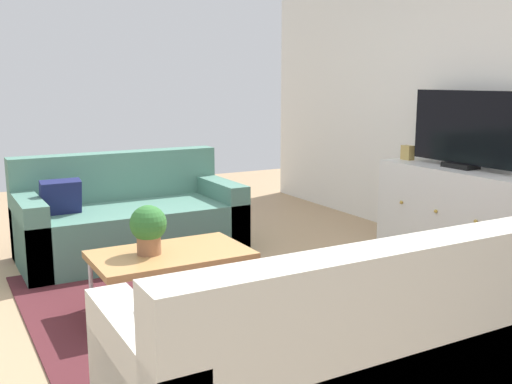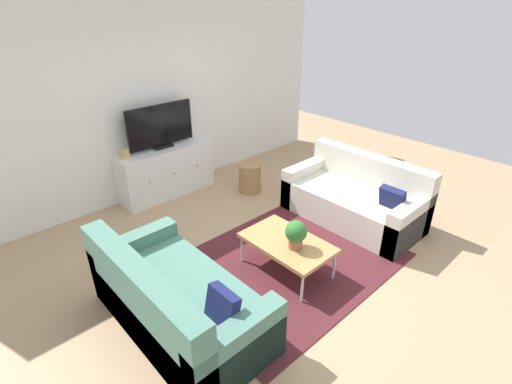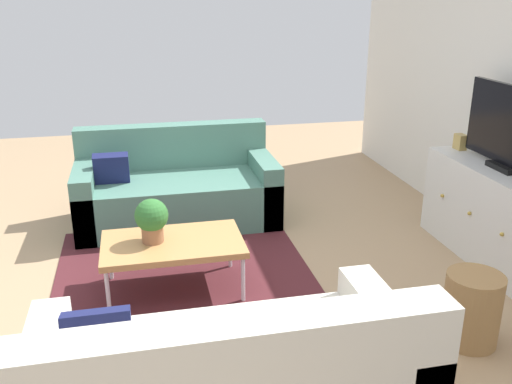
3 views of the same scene
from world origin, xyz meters
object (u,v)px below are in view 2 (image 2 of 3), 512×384
coffee_table (287,243)px  mantel_clock (125,154)px  flat_screen_tv (160,126)px  potted_plant (296,233)px  wicker_basket (250,178)px  couch_right_side (356,199)px  couch_left_side (172,304)px  tv_console (166,171)px

coffee_table → mantel_clock: bearing=102.7°
flat_screen_tv → mantel_clock: flat_screen_tv is taller
potted_plant → wicker_basket: potted_plant is taller
potted_plant → wicker_basket: bearing=60.9°
flat_screen_tv → couch_right_side: bearing=-58.3°
mantel_clock → couch_left_side: bearing=-108.5°
couch_right_side → potted_plant: bearing=-170.3°
coffee_table → potted_plant: bearing=-99.6°
couch_left_side → coffee_table: bearing=-5.5°
couch_right_side → flat_screen_tv: size_ratio=1.75×
coffee_table → mantel_clock: mantel_clock is taller
potted_plant → wicker_basket: size_ratio=0.69×
couch_left_side → mantel_clock: 2.56m
potted_plant → flat_screen_tv: bearing=88.8°
potted_plant → couch_left_side: bearing=168.9°
flat_screen_tv → potted_plant: bearing=-91.2°
couch_right_side → coffee_table: couch_right_side is taller
tv_console → potted_plant: bearing=-91.2°
couch_right_side → flat_screen_tv: 2.92m
tv_console → flat_screen_tv: flat_screen_tv is taller
coffee_table → wicker_basket: 1.98m
tv_console → wicker_basket: size_ratio=3.19×
couch_left_side → couch_right_side: (2.88, 0.00, 0.00)m
coffee_table → flat_screen_tv: 2.62m
tv_console → mantel_clock: bearing=180.0°
flat_screen_tv → wicker_basket: flat_screen_tv is taller
potted_plant → flat_screen_tv: (0.06, 2.66, 0.50)m
couch_left_side → potted_plant: bearing=-11.1°
couch_left_side → couch_right_side: same height
tv_console → mantel_clock: mantel_clock is taller
couch_right_side → tv_console: 2.80m
flat_screen_tv → mantel_clock: bearing=-178.1°
couch_left_side → coffee_table: (1.36, -0.13, 0.07)m
tv_console → flat_screen_tv: 0.69m
couch_left_side → tv_console: (1.39, 2.37, 0.09)m
couch_right_side → potted_plant: 1.59m
tv_console → couch_left_side: bearing=-120.4°
couch_left_side → coffee_table: couch_left_side is taller
potted_plant → tv_console: tv_console is taller
mantel_clock → couch_right_side: bearing=-48.8°
mantel_clock → wicker_basket: mantel_clock is taller
potted_plant → tv_console: bearing=88.8°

